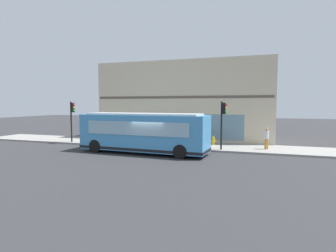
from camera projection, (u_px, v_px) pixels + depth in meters
name	position (u px, v px, depth m)	size (l,w,h in m)	color
ground	(152.00, 155.00, 20.91)	(120.00, 120.00, 0.00)	#2D2D30
sidewalk_curb	(171.00, 145.00, 25.43)	(4.40, 40.00, 0.15)	gray
building_corner	(188.00, 102.00, 30.56)	(7.18, 17.82, 8.05)	beige
city_bus_nearside	(143.00, 133.00, 21.53)	(3.05, 10.16, 3.07)	#3F8CC6
traffic_light_near_corner	(223.00, 116.00, 22.14)	(0.32, 0.49, 3.82)	black
traffic_light_down_block	(72.00, 114.00, 26.60)	(0.32, 0.49, 3.84)	black
fire_hydrant	(213.00, 141.00, 24.99)	(0.35, 0.35, 0.74)	yellow
pedestrian_near_hydrant	(267.00, 137.00, 22.46)	(0.32, 0.32, 1.71)	gold
pedestrian_near_building_entrance	(146.00, 135.00, 24.88)	(0.32, 0.32, 1.55)	#3F8C4C
pedestrian_walking_along_curb	(115.00, 129.00, 29.02)	(0.32, 0.32, 1.73)	#99994C
newspaper_vending_box	(194.00, 140.00, 24.91)	(0.44, 0.43, 0.90)	#BF3F19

